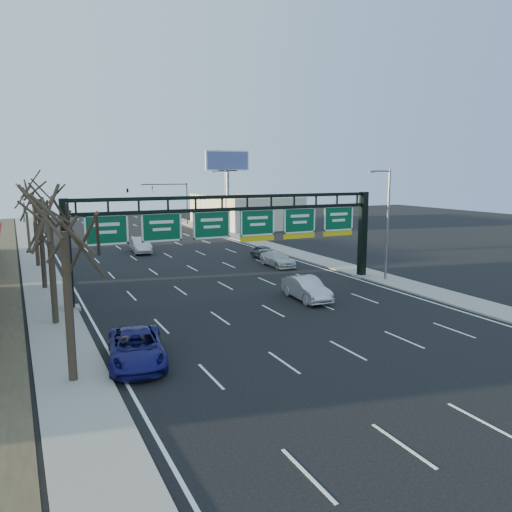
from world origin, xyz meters
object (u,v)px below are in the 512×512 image
car_silver_sedan (306,289)px  car_blue_suv (136,347)px  sign_gantry (237,230)px  car_white_wagon (277,259)px

car_silver_sedan → car_blue_suv: bearing=-150.1°
sign_gantry → car_blue_suv: size_ratio=4.51×
car_blue_suv → car_silver_sedan: size_ratio=1.13×
sign_gantry → car_blue_suv: bearing=-132.3°
car_white_wagon → car_blue_suv: bearing=-134.0°
sign_gantry → car_silver_sedan: sign_gantry is taller
car_blue_suv → car_silver_sedan: 14.84m
car_white_wagon → car_silver_sedan: bearing=-109.8°
car_blue_suv → car_white_wagon: (17.51, 18.47, -0.08)m
car_blue_suv → car_white_wagon: car_blue_suv is taller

